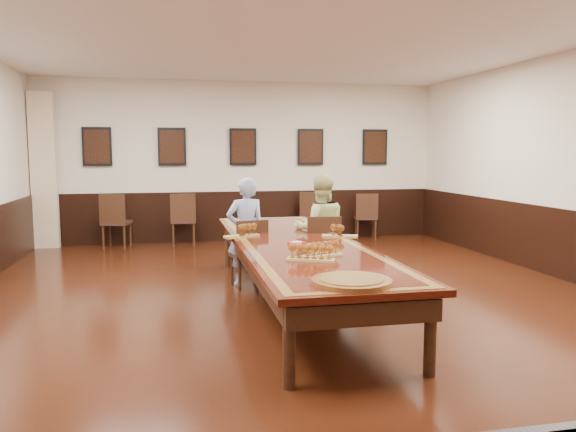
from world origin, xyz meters
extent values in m
cube|color=black|center=(0.00, 0.00, -0.01)|extent=(8.00, 10.00, 0.02)
cube|color=white|center=(0.00, 0.00, 3.21)|extent=(8.00, 10.00, 0.02)
cube|color=beige|center=(0.00, 5.01, 1.60)|extent=(8.00, 0.02, 3.20)
imported|color=#4A6DBA|center=(-0.46, 1.09, 0.73)|extent=(0.59, 0.44, 1.46)
imported|color=#D9DD8A|center=(0.55, 0.97, 0.75)|extent=(0.79, 0.64, 1.50)
cube|color=#DD4983|center=(0.60, 0.35, 0.76)|extent=(0.07, 0.14, 0.01)
cube|color=beige|center=(-3.75, 4.82, 1.45)|extent=(0.45, 0.18, 2.90)
cube|color=black|center=(0.00, 4.98, 0.50)|extent=(7.98, 0.04, 1.00)
cube|color=#320E08|center=(0.00, 0.00, 0.72)|extent=(1.40, 5.00, 0.06)
cube|color=olive|center=(0.00, 0.00, 0.75)|extent=(1.28, 4.88, 0.00)
cube|color=#320E08|center=(0.00, 0.00, 0.75)|extent=(1.10, 4.70, 0.00)
cube|color=black|center=(0.00, 0.00, 0.57)|extent=(1.25, 4.85, 0.18)
cylinder|color=black|center=(-0.58, -2.32, 0.34)|extent=(0.10, 0.10, 0.69)
cylinder|color=black|center=(0.58, -2.32, 0.34)|extent=(0.10, 0.10, 0.69)
cylinder|color=black|center=(-0.58, 2.32, 0.34)|extent=(0.10, 0.10, 0.69)
cylinder|color=black|center=(0.58, 2.32, 0.34)|extent=(0.10, 0.10, 0.69)
cube|color=black|center=(-2.80, 4.94, 1.90)|extent=(0.54, 0.03, 0.74)
cube|color=black|center=(-2.80, 4.92, 1.90)|extent=(0.46, 0.01, 0.64)
cube|color=black|center=(-1.40, 4.94, 1.90)|extent=(0.54, 0.03, 0.74)
cube|color=black|center=(-1.40, 4.92, 1.90)|extent=(0.46, 0.01, 0.64)
cube|color=black|center=(0.00, 4.94, 1.90)|extent=(0.54, 0.03, 0.74)
cube|color=black|center=(0.00, 4.92, 1.90)|extent=(0.46, 0.01, 0.64)
cube|color=black|center=(1.40, 4.94, 1.90)|extent=(0.54, 0.03, 0.74)
cube|color=black|center=(1.40, 4.92, 1.90)|extent=(0.46, 0.01, 0.64)
cube|color=black|center=(2.80, 4.94, 1.90)|extent=(0.54, 0.03, 0.74)
cube|color=black|center=(2.80, 4.92, 1.90)|extent=(0.46, 0.01, 0.64)
cube|color=#A88D46|center=(-0.59, 0.49, 0.76)|extent=(0.47, 0.29, 0.03)
cube|color=#A88D46|center=(0.60, 0.23, 0.76)|extent=(0.46, 0.27, 0.03)
cube|color=#A88D46|center=(0.04, -0.98, 0.76)|extent=(0.45, 0.27, 0.03)
cube|color=#A88D46|center=(-0.13, -1.18, 0.77)|extent=(0.48, 0.33, 0.03)
cylinder|color=red|center=(-0.03, -0.15, 0.76)|extent=(0.22, 0.22, 0.02)
cylinder|color=silver|center=(-0.03, -0.15, 0.78)|extent=(0.12, 0.12, 0.01)
cylinder|color=#5B2E12|center=(-0.03, -2.16, 0.77)|extent=(0.80, 0.80, 0.04)
cylinder|color=olive|center=(-0.03, -2.16, 0.80)|extent=(0.64, 0.64, 0.01)
camera|label=1|loc=(-1.43, -6.36, 1.81)|focal=35.00mm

